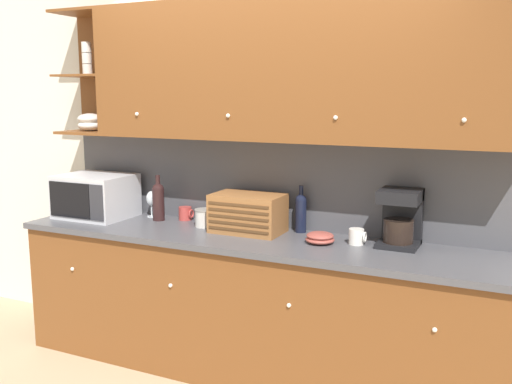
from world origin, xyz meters
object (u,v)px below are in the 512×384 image
at_px(second_wine_bottle, 301,211).
at_px(bowl_stack_on_counter, 320,238).
at_px(mug, 186,213).
at_px(mug_blue_second, 357,237).
at_px(wine_bottle, 158,200).
at_px(bread_box, 248,213).
at_px(microwave, 96,196).
at_px(coffee_maker, 400,217).
at_px(wine_glass, 151,200).
at_px(storage_canister, 205,218).

distance_m(second_wine_bottle, bowl_stack_on_counter, 0.32).
bearing_deg(bowl_stack_on_counter, mug, 169.23).
distance_m(bowl_stack_on_counter, mug_blue_second, 0.22).
bearing_deg(bowl_stack_on_counter, second_wine_bottle, 133.81).
relative_size(wine_bottle, bowl_stack_on_counter, 1.85).
distance_m(bread_box, mug_blue_second, 0.73).
distance_m(bread_box, bowl_stack_on_counter, 0.53).
xyz_separation_m(bread_box, mug_blue_second, (0.73, 0.00, -0.08)).
distance_m(microwave, mug, 0.69).
bearing_deg(bread_box, bowl_stack_on_counter, -7.46).
height_order(bread_box, coffee_maker, coffee_maker).
bearing_deg(mug, bread_box, -13.74).
xyz_separation_m(wine_bottle, second_wine_bottle, (1.05, 0.10, -0.01)).
xyz_separation_m(bread_box, coffee_maker, (0.97, 0.09, 0.05)).
height_order(wine_glass, bowl_stack_on_counter, wine_glass).
distance_m(wine_bottle, bread_box, 0.74).
distance_m(mug, coffee_maker, 1.54).
bearing_deg(bread_box, mug, 166.26).
distance_m(mug, mug_blue_second, 1.31).
bearing_deg(microwave, bowl_stack_on_counter, -0.48).
xyz_separation_m(wine_glass, mug, (0.28, 0.02, -0.08)).
bearing_deg(bowl_stack_on_counter, bread_box, 172.54).
height_order(mug_blue_second, coffee_maker, coffee_maker).
height_order(wine_bottle, coffee_maker, coffee_maker).
xyz_separation_m(mug, second_wine_bottle, (0.88, 0.01, 0.09)).
xyz_separation_m(wine_glass, storage_canister, (0.51, -0.10, -0.07)).
height_order(wine_glass, mug_blue_second, wine_glass).
xyz_separation_m(wine_glass, wine_bottle, (0.11, -0.07, 0.02)).
bearing_deg(microwave, bread_box, 2.52).
height_order(wine_glass, coffee_maker, coffee_maker).
height_order(microwave, bowl_stack_on_counter, microwave).
bearing_deg(second_wine_bottle, storage_canister, -168.55).
distance_m(microwave, wine_bottle, 0.49).
height_order(bowl_stack_on_counter, mug_blue_second, mug_blue_second).
bearing_deg(second_wine_bottle, wine_bottle, -174.46).
relative_size(storage_canister, second_wine_bottle, 0.44).
relative_size(bread_box, second_wine_bottle, 1.48).
distance_m(wine_glass, storage_canister, 0.53).
distance_m(storage_canister, bowl_stack_on_counter, 0.86).
bearing_deg(bread_box, second_wine_bottle, 25.36).
height_order(wine_bottle, bowl_stack_on_counter, wine_bottle).
xyz_separation_m(second_wine_bottle, mug_blue_second, (0.42, -0.15, -0.09)).
bearing_deg(storage_canister, wine_bottle, 175.65).
height_order(mug, mug_blue_second, mug_blue_second).
xyz_separation_m(bread_box, second_wine_bottle, (0.31, 0.15, 0.01)).
distance_m(wine_bottle, mug, 0.22).
relative_size(wine_glass, bread_box, 0.42).
height_order(microwave, storage_canister, microwave).
bearing_deg(wine_bottle, microwave, -168.28).
relative_size(microwave, mug, 4.96).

